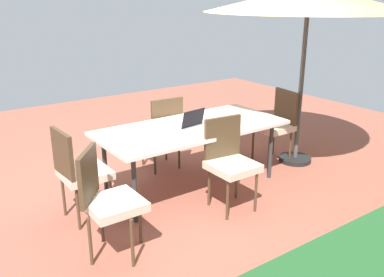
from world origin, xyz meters
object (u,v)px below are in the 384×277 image
at_px(dining_table, 192,130).
at_px(chair_south, 162,129).
at_px(chair_west, 276,122).
at_px(chair_northeast, 107,198).
at_px(laptop, 189,123).
at_px(chair_east, 79,169).
at_px(cup, 226,121).
at_px(patio_umbrella, 308,0).
at_px(chair_north, 230,159).

xyz_separation_m(dining_table, chair_south, (-0.01, -0.68, -0.16)).
bearing_deg(chair_west, chair_south, -107.24).
distance_m(chair_south, chair_northeast, 1.98).
bearing_deg(chair_west, dining_table, -81.43).
xyz_separation_m(dining_table, laptop, (0.04, 0.00, 0.10)).
bearing_deg(chair_east, chair_west, -92.66).
bearing_deg(dining_table, chair_west, -178.53).
relative_size(dining_table, cup, 22.62).
distance_m(dining_table, chair_east, 1.38).
distance_m(patio_umbrella, laptop, 2.15).
distance_m(chair_north, laptop, 0.69).
relative_size(chair_east, chair_south, 1.00).
bearing_deg(chair_north, chair_east, 160.99).
distance_m(dining_table, patio_umbrella, 2.18).
height_order(chair_west, chair_northeast, same).
height_order(chair_west, cup, chair_west).
xyz_separation_m(chair_northeast, cup, (-1.75, -0.53, 0.26)).
bearing_deg(laptop, chair_south, -102.90).
bearing_deg(chair_north, patio_umbrella, 22.50).
relative_size(dining_table, chair_east, 2.25).
distance_m(dining_table, laptop, 0.11).
xyz_separation_m(chair_northeast, chair_north, (-1.44, -0.07, 0.00)).
height_order(patio_umbrella, chair_west, patio_umbrella).
xyz_separation_m(dining_table, chair_northeast, (1.40, 0.71, -0.16)).
bearing_deg(chair_north, chair_south, 97.27).
bearing_deg(chair_northeast, chair_east, 36.71).
bearing_deg(chair_west, cup, -71.55).
xyz_separation_m(chair_west, chair_east, (2.81, 0.01, 0.00)).
distance_m(chair_east, chair_south, 1.53).
distance_m(patio_umbrella, chair_south, 2.43).
xyz_separation_m(chair_east, chair_northeast, (0.03, 0.73, 0.00)).
height_order(chair_east, chair_south, same).
xyz_separation_m(chair_north, cup, (-0.31, -0.46, 0.26)).
bearing_deg(chair_east, chair_northeast, 174.55).
bearing_deg(cup, dining_table, -27.12).
height_order(chair_east, laptop, same).
height_order(chair_north, laptop, same).
bearing_deg(chair_west, laptop, -81.39).
bearing_deg(laptop, dining_table, 174.54).
height_order(chair_south, cup, chair_south).
distance_m(dining_table, chair_north, 0.66).
height_order(dining_table, chair_east, chair_east).
distance_m(chair_north, cup, 0.61).
xyz_separation_m(chair_west, chair_south, (1.43, -0.65, 0.00)).
xyz_separation_m(patio_umbrella, chair_east, (3.01, -0.19, -1.58)).
distance_m(dining_table, chair_northeast, 1.58).
bearing_deg(chair_west, patio_umbrella, 52.47).
distance_m(chair_west, chair_east, 2.81).
xyz_separation_m(dining_table, chair_north, (-0.04, 0.64, -0.16)).
height_order(patio_umbrella, chair_east, patio_umbrella).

